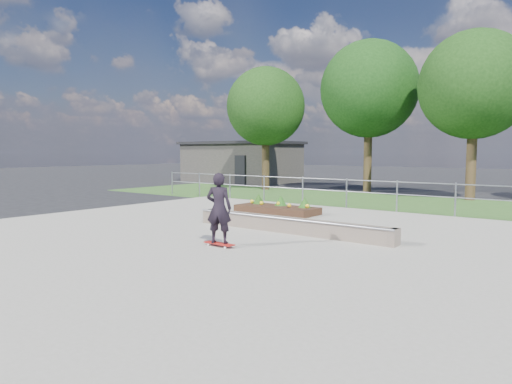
% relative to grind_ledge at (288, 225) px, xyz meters
% --- Properties ---
extents(ground, '(120.00, 120.00, 0.00)m').
position_rel_grind_ledge_xyz_m(ground, '(-1.28, -1.53, -0.26)').
color(ground, black).
rests_on(ground, ground).
extents(grass_verge, '(30.00, 8.00, 0.02)m').
position_rel_grind_ledge_xyz_m(grass_verge, '(-1.28, 9.47, -0.25)').
color(grass_verge, '#2E5321').
rests_on(grass_verge, ground).
extents(concrete_slab, '(15.00, 15.00, 0.06)m').
position_rel_grind_ledge_xyz_m(concrete_slab, '(-1.28, -1.53, -0.23)').
color(concrete_slab, gray).
rests_on(concrete_slab, ground).
extents(fence, '(20.06, 0.06, 1.20)m').
position_rel_grind_ledge_xyz_m(fence, '(-1.28, 5.97, 0.51)').
color(fence, '#979BA0').
rests_on(fence, ground).
extents(building, '(8.40, 5.40, 3.00)m').
position_rel_grind_ledge_xyz_m(building, '(-15.28, 16.47, 1.25)').
color(building, '#312F2B').
rests_on(building, ground).
extents(tree_far_left, '(4.55, 4.55, 7.15)m').
position_rel_grind_ledge_xyz_m(tree_far_left, '(-9.28, 11.47, 4.59)').
color(tree_far_left, '#2F2112').
rests_on(tree_far_left, ground).
extents(tree_mid_left, '(5.25, 5.25, 8.25)m').
position_rel_grind_ledge_xyz_m(tree_mid_left, '(-3.78, 13.47, 5.34)').
color(tree_mid_left, '#322414').
rests_on(tree_mid_left, ground).
extents(tree_mid_right, '(4.90, 4.90, 7.70)m').
position_rel_grind_ledge_xyz_m(tree_mid_right, '(1.72, 12.47, 4.97)').
color(tree_mid_right, '#372616').
rests_on(tree_mid_right, ground).
extents(grind_ledge, '(6.00, 0.44, 0.43)m').
position_rel_grind_ledge_xyz_m(grind_ledge, '(0.00, 0.00, 0.00)').
color(grind_ledge, brown).
rests_on(grind_ledge, concrete_slab).
extents(planter_bed, '(3.00, 1.20, 0.61)m').
position_rel_grind_ledge_xyz_m(planter_bed, '(-2.52, 3.07, -0.02)').
color(planter_bed, black).
rests_on(planter_bed, concrete_slab).
extents(skateboarder, '(0.80, 0.59, 1.69)m').
position_rel_grind_ledge_xyz_m(skateboarder, '(-0.23, -2.50, 0.68)').
color(skateboarder, silver).
rests_on(skateboarder, concrete_slab).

